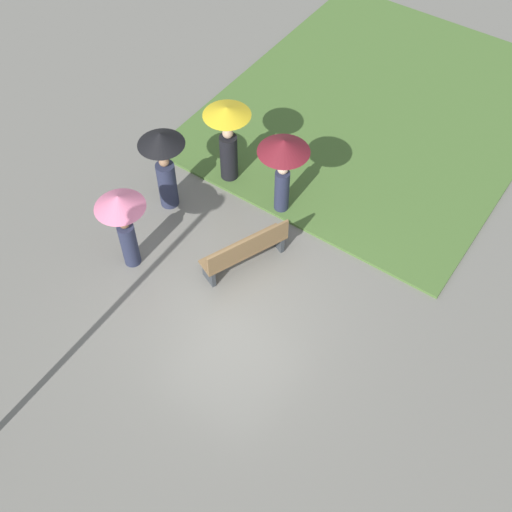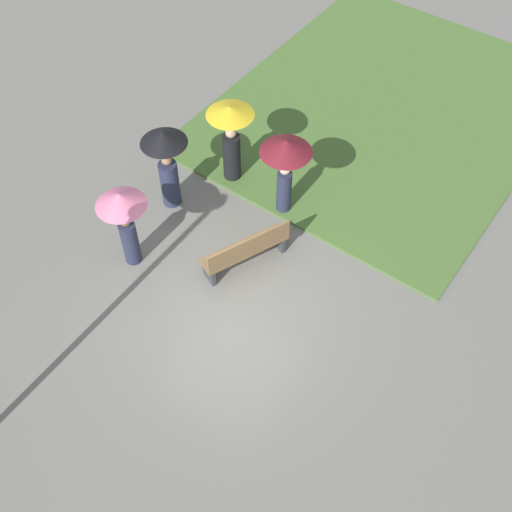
{
  "view_description": "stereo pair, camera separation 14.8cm",
  "coord_description": "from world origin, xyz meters",
  "px_view_note": "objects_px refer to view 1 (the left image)",
  "views": [
    {
      "loc": [
        5.19,
        4.23,
        9.91
      ],
      "look_at": [
        -0.59,
        0.18,
        1.04
      ],
      "focal_mm": 45.0,
      "sensor_mm": 36.0,
      "label": 1
    },
    {
      "loc": [
        5.1,
        4.35,
        9.91
      ],
      "look_at": [
        -0.59,
        0.18,
        1.04
      ],
      "focal_mm": 45.0,
      "sensor_mm": 36.0,
      "label": 2
    }
  ],
  "objects_px": {
    "crowd_person_pink": "(122,216)",
    "crowd_person_maroon": "(283,158)",
    "crowd_person_yellow": "(228,135)",
    "park_bench": "(246,250)",
    "crowd_person_black": "(163,158)"
  },
  "relations": [
    {
      "from": "crowd_person_yellow",
      "to": "crowd_person_maroon",
      "type": "distance_m",
      "value": 1.46
    },
    {
      "from": "crowd_person_black",
      "to": "crowd_person_pink",
      "type": "distance_m",
      "value": 1.68
    },
    {
      "from": "crowd_person_black",
      "to": "crowd_person_pink",
      "type": "xyz_separation_m",
      "value": [
        1.63,
        0.41,
        0.06
      ]
    },
    {
      "from": "crowd_person_maroon",
      "to": "crowd_person_pink",
      "type": "bearing_deg",
      "value": -47.23
    },
    {
      "from": "park_bench",
      "to": "crowd_person_yellow",
      "type": "relative_size",
      "value": 0.94
    },
    {
      "from": "crowd_person_pink",
      "to": "crowd_person_yellow",
      "type": "bearing_deg",
      "value": 179.27
    },
    {
      "from": "park_bench",
      "to": "crowd_person_maroon",
      "type": "relative_size",
      "value": 0.94
    },
    {
      "from": "crowd_person_pink",
      "to": "crowd_person_maroon",
      "type": "bearing_deg",
      "value": 152.82
    },
    {
      "from": "crowd_person_maroon",
      "to": "crowd_person_yellow",
      "type": "bearing_deg",
      "value": -112.97
    },
    {
      "from": "park_bench",
      "to": "crowd_person_maroon",
      "type": "distance_m",
      "value": 1.92
    },
    {
      "from": "park_bench",
      "to": "crowd_person_black",
      "type": "bearing_deg",
      "value": -78.26
    },
    {
      "from": "park_bench",
      "to": "crowd_person_yellow",
      "type": "bearing_deg",
      "value": -113.52
    },
    {
      "from": "park_bench",
      "to": "crowd_person_pink",
      "type": "height_order",
      "value": "crowd_person_pink"
    },
    {
      "from": "crowd_person_black",
      "to": "crowd_person_pink",
      "type": "bearing_deg",
      "value": 134.58
    },
    {
      "from": "crowd_person_pink",
      "to": "crowd_person_maroon",
      "type": "xyz_separation_m",
      "value": [
        -2.82,
        1.61,
        0.11
      ]
    }
  ]
}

